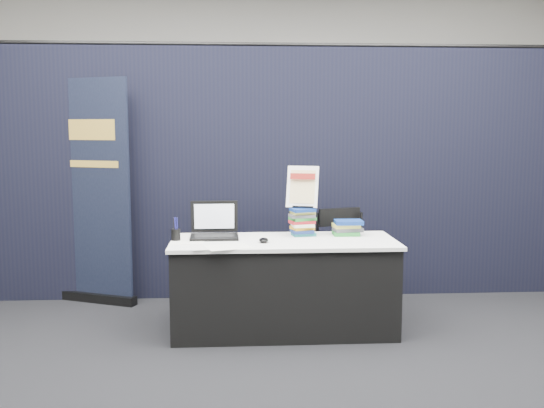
{
  "coord_description": "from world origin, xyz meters",
  "views": [
    {
      "loc": [
        -0.39,
        -4.21,
        1.64
      ],
      "look_at": [
        -0.09,
        0.55,
        1.04
      ],
      "focal_mm": 40.0,
      "sensor_mm": 36.0,
      "label": 1
    }
  ],
  "objects": [
    {
      "name": "mouse",
      "position": [
        -0.17,
        0.45,
        0.77
      ],
      "size": [
        0.08,
        0.12,
        0.04
      ],
      "primitive_type": "ellipsoid",
      "rotation": [
        0.0,
        0.0,
        -0.02
      ],
      "color": "black",
      "rests_on": "display_table"
    },
    {
      "name": "brochure_right",
      "position": [
        -0.44,
        0.28,
        0.75
      ],
      "size": [
        0.38,
        0.32,
        0.0
      ],
      "primitive_type": "cube",
      "rotation": [
        0.0,
        0.0,
        0.31
      ],
      "color": "white",
      "rests_on": "display_table"
    },
    {
      "name": "floor",
      "position": [
        0.0,
        0.0,
        0.0
      ],
      "size": [
        8.0,
        8.0,
        0.0
      ],
      "primitive_type": "plane",
      "color": "black",
      "rests_on": "ground"
    },
    {
      "name": "book_stack_short",
      "position": [
        0.55,
        0.73,
        0.81
      ],
      "size": [
        0.23,
        0.17,
        0.13
      ],
      "rotation": [
        0.0,
        0.0,
        0.01
      ],
      "color": "#227F2E",
      "rests_on": "display_table"
    },
    {
      "name": "brochure_mid",
      "position": [
        -0.58,
        0.27,
        0.75
      ],
      "size": [
        0.29,
        0.23,
        0.0
      ],
      "primitive_type": "cube",
      "rotation": [
        0.0,
        0.0,
        0.16
      ],
      "color": "silver",
      "rests_on": "display_table"
    },
    {
      "name": "pullup_banner",
      "position": [
        -1.74,
        1.5,
        0.93
      ],
      "size": [
        0.86,
        0.44,
        2.1
      ],
      "rotation": [
        0.0,
        0.0,
        -0.4
      ],
      "color": "black",
      "rests_on": "floor"
    },
    {
      "name": "display_table",
      "position": [
        0.0,
        0.55,
        0.38
      ],
      "size": [
        1.8,
        0.75,
        0.75
      ],
      "color": "black",
      "rests_on": "floor"
    },
    {
      "name": "book_stack_tall",
      "position": [
        0.17,
        0.74,
        0.87
      ],
      "size": [
        0.22,
        0.19,
        0.23
      ],
      "rotation": [
        0.0,
        0.0,
        0.24
      ],
      "color": "#1C6D6D",
      "rests_on": "display_table"
    },
    {
      "name": "pen_cup",
      "position": [
        -0.86,
        0.57,
        0.8
      ],
      "size": [
        0.09,
        0.09,
        0.09
      ],
      "primitive_type": "cylinder",
      "rotation": [
        0.0,
        0.0,
        0.3
      ],
      "color": "black",
      "rests_on": "display_table"
    },
    {
      "name": "laptop",
      "position": [
        -0.56,
        0.71,
        0.82
      ],
      "size": [
        0.39,
        0.32,
        0.29
      ],
      "rotation": [
        0.0,
        0.0,
        0.02
      ],
      "color": "black",
      "rests_on": "display_table"
    },
    {
      "name": "brochure_left",
      "position": [
        -0.77,
        0.48,
        0.75
      ],
      "size": [
        0.27,
        0.2,
        0.0
      ],
      "primitive_type": "cube",
      "rotation": [
        0.0,
        0.0,
        -0.07
      ],
      "color": "white",
      "rests_on": "display_table"
    },
    {
      "name": "drape_partition",
      "position": [
        0.0,
        1.6,
        1.2
      ],
      "size": [
        6.0,
        0.08,
        2.4
      ],
      "primitive_type": "cube",
      "color": "black",
      "rests_on": "floor"
    },
    {
      "name": "info_sign",
      "position": [
        0.17,
        0.77,
        1.15
      ],
      "size": [
        0.28,
        0.17,
        0.36
      ],
      "rotation": [
        0.0,
        0.0,
        -0.3
      ],
      "color": "black",
      "rests_on": "book_stack_tall"
    },
    {
      "name": "wall_back",
      "position": [
        0.0,
        4.0,
        1.75
      ],
      "size": [
        8.0,
        0.02,
        3.5
      ],
      "primitive_type": "cube",
      "color": "beige",
      "rests_on": "floor"
    },
    {
      "name": "stacking_chair",
      "position": [
        0.55,
        0.98,
        0.51
      ],
      "size": [
        0.52,
        0.53,
        0.92
      ],
      "rotation": [
        0.0,
        0.0,
        0.29
      ],
      "color": "black",
      "rests_on": "floor"
    }
  ]
}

